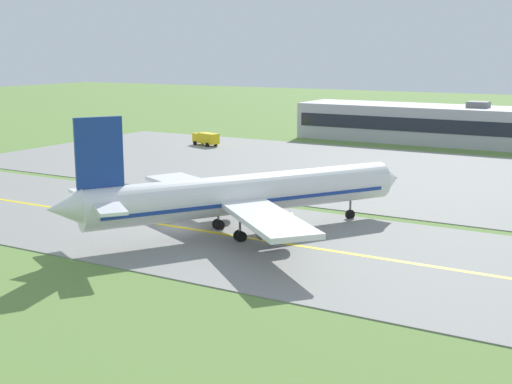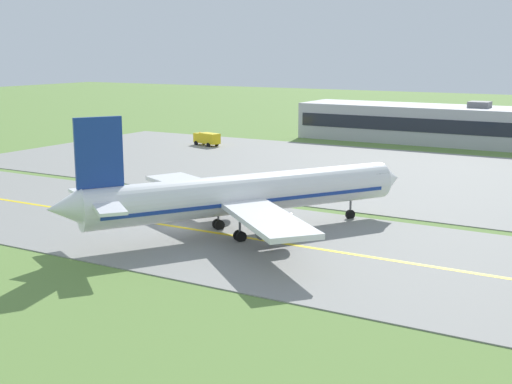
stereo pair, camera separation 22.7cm
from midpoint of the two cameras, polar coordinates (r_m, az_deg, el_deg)
The scene contains 8 objects.
ground_plane at distance 74.20m, azimuth -6.20°, elevation -2.98°, with size 500.00×500.00×0.00m, color olive.
taxiway_strip at distance 74.19m, azimuth -6.20°, elevation -2.94°, with size 240.00×28.00×0.10m, color gray.
apron_pad at distance 106.57m, azimuth 11.78°, elevation 1.35°, with size 140.00×52.00×0.10m, color gray.
taxiway_centreline at distance 74.18m, azimuth -6.20°, elevation -2.90°, with size 220.00×0.60×0.01m, color yellow.
airplane_lead at distance 70.65m, azimuth -1.08°, elevation -0.22°, with size 29.38×35.20×12.70m.
service_truck_fuel at distance 96.34m, azimuth 7.30°, elevation 1.11°, with size 6.41×5.36×2.59m.
service_truck_catering at distance 136.90m, azimuth -4.02°, elevation 4.44°, with size 6.33×3.62×2.60m.
terminal_building at distance 146.68m, azimuth 13.93°, elevation 5.48°, with size 51.91×13.85×8.67m.
Camera 2 is at (42.90, -57.62, 18.66)m, focal length 48.54 mm.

